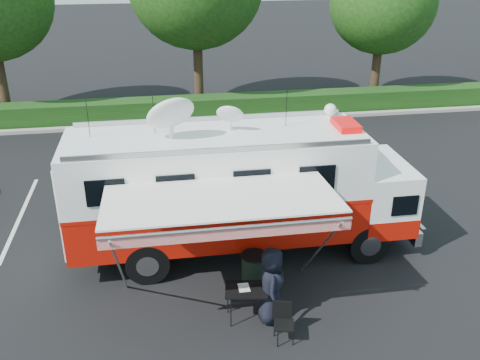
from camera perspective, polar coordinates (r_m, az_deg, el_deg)
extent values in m
plane|color=black|center=(14.93, 0.31, -7.44)|extent=(120.00, 120.00, 0.00)
cube|color=#9E998E|center=(25.49, 5.14, 6.63)|extent=(60.00, 0.35, 0.15)
cube|color=black|center=(26.20, 4.70, 8.12)|extent=(60.00, 1.20, 1.00)
cylinder|color=black|center=(27.00, -24.18, 10.30)|extent=(0.44, 0.44, 4.40)
cylinder|color=black|center=(26.15, -4.49, 12.40)|extent=(0.44, 0.44, 4.80)
cylinder|color=black|center=(28.41, 14.34, 11.89)|extent=(0.44, 0.44, 4.00)
ellipsoid|color=#14380F|center=(27.94, 15.00, 17.80)|extent=(5.12, 5.12, 4.86)
cube|color=silver|center=(17.93, -22.39, -3.60)|extent=(0.12, 5.50, 0.01)
cube|color=silver|center=(17.46, -2.94, -2.38)|extent=(0.12, 5.50, 0.01)
cube|color=silver|center=(18.97, 15.38, -0.98)|extent=(0.12, 5.50, 0.01)
cube|color=black|center=(14.65, 0.31, -5.63)|extent=(8.53, 1.39, 0.30)
cylinder|color=black|center=(14.56, 13.55, -6.61)|extent=(1.09, 0.32, 1.09)
cylinder|color=black|center=(16.32, 10.74, -2.72)|extent=(1.09, 0.32, 1.09)
cylinder|color=black|center=(13.58, -9.83, -8.72)|extent=(1.09, 0.32, 1.09)
cylinder|color=black|center=(15.45, -9.87, -4.30)|extent=(1.09, 0.32, 1.09)
cube|color=silver|center=(15.91, 16.60, -3.93)|extent=(0.20, 2.48, 0.40)
cube|color=white|center=(15.19, 14.49, -1.07)|extent=(1.39, 2.48, 1.69)
cube|color=#B81207|center=(15.45, 14.26, -3.06)|extent=(1.41, 2.50, 0.55)
cube|color=black|center=(15.33, 16.82, 0.11)|extent=(0.12, 2.18, 0.69)
cube|color=#B81207|center=(14.20, -2.45, -3.26)|extent=(7.54, 2.48, 1.19)
cube|color=#B81207|center=(13.93, -2.49, -1.10)|extent=(7.56, 2.50, 0.10)
cube|color=white|center=(13.62, -2.55, 1.72)|extent=(7.54, 2.48, 1.39)
cube|color=white|center=(13.35, -2.61, 4.62)|extent=(7.54, 2.48, 0.08)
cube|color=#CC0505|center=(14.07, 11.22, 5.82)|extent=(0.55, 0.94, 0.16)
sphere|color=white|center=(14.89, 9.61, 7.41)|extent=(0.34, 0.34, 0.34)
ellipsoid|color=white|center=(12.92, -7.43, 7.03)|extent=(1.19, 1.19, 0.36)
ellipsoid|color=white|center=(13.42, -1.06, 7.03)|extent=(0.69, 0.69, 0.20)
cylinder|color=black|center=(13.59, -15.91, 6.31)|extent=(0.02, 0.02, 0.99)
cylinder|color=black|center=(13.49, -9.18, 6.81)|extent=(0.02, 0.02, 0.99)
cylinder|color=black|center=(13.89, 4.96, 7.55)|extent=(0.02, 0.02, 0.99)
cube|color=white|center=(11.31, -2.09, -1.94)|extent=(4.96, 2.38, 0.21)
cube|color=red|center=(10.37, -1.25, -5.68)|extent=(4.96, 0.04, 0.28)
cylinder|color=#B2B2B7|center=(10.29, -1.24, -5.17)|extent=(4.96, 0.07, 0.07)
cylinder|color=#B2B2B7|center=(11.95, -12.73, -9.10)|extent=(0.05, 2.57, 2.86)
cylinder|color=#B2B2B7|center=(12.40, 8.42, -7.38)|extent=(0.05, 2.57, 2.86)
imported|color=black|center=(12.56, 3.27, -14.57)|extent=(0.73, 0.99, 1.84)
cube|color=black|center=(12.10, 0.69, -11.61)|extent=(1.04, 0.81, 0.04)
cylinder|color=black|center=(12.10, -0.98, -13.94)|extent=(0.02, 0.02, 0.78)
cylinder|color=black|center=(12.48, -1.31, -12.56)|extent=(0.02, 0.02, 0.78)
cylinder|color=black|center=(12.21, 2.73, -13.56)|extent=(0.02, 0.02, 0.78)
cylinder|color=black|center=(12.59, 2.27, -12.21)|extent=(0.02, 0.02, 0.78)
cube|color=silver|center=(12.12, 0.41, -11.40)|extent=(0.24, 0.33, 0.01)
cube|color=black|center=(11.76, 4.72, -15.16)|extent=(0.51, 0.51, 0.04)
cube|color=black|center=(11.77, 4.51, -13.65)|extent=(0.42, 0.13, 0.47)
cylinder|color=black|center=(11.74, 4.05, -16.56)|extent=(0.02, 0.02, 0.42)
cylinder|color=black|center=(11.99, 3.68, -15.52)|extent=(0.02, 0.02, 0.42)
cylinder|color=black|center=(11.81, 5.70, -16.35)|extent=(0.02, 0.02, 0.42)
cylinder|color=black|center=(12.06, 5.29, -15.33)|extent=(0.02, 0.02, 0.42)
cylinder|color=black|center=(13.22, 1.48, -9.78)|extent=(0.59, 0.59, 0.91)
cylinder|color=black|center=(12.96, 1.51, -8.05)|extent=(0.64, 0.64, 0.04)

